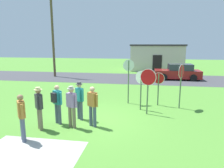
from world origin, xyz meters
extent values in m
plane|color=#518E33|center=(0.00, 0.00, 0.00)|extent=(80.00, 80.00, 0.00)
cube|color=#424247|center=(0.00, 11.77, 0.00)|extent=(60.00, 6.40, 0.01)
cube|color=#ADAAA3|center=(-1.17, -3.27, 0.00)|extent=(3.20, 2.40, 0.01)
cube|color=beige|center=(3.76, 18.81, 1.59)|extent=(6.55, 4.03, 3.17)
cube|color=#383333|center=(3.76, 18.81, 3.27)|extent=(6.75, 4.23, 0.20)
cube|color=black|center=(3.76, 16.77, 1.05)|extent=(1.10, 0.08, 2.10)
cylinder|color=brown|center=(-7.18, 11.70, 4.26)|extent=(0.24, 0.24, 8.53)
cube|color=maroon|center=(5.44, 11.95, 0.53)|extent=(4.30, 1.81, 0.76)
cube|color=#2D333D|center=(5.69, 11.95, 1.21)|extent=(2.24, 1.54, 0.60)
cylinder|color=black|center=(4.11, 11.05, 0.32)|extent=(0.64, 0.22, 0.64)
cylinder|color=black|center=(4.10, 12.85, 0.32)|extent=(0.64, 0.22, 0.64)
cylinder|color=black|center=(6.77, 11.05, 0.32)|extent=(0.64, 0.22, 0.64)
cylinder|color=black|center=(6.77, 12.85, 0.32)|extent=(0.64, 0.22, 0.64)
cylinder|color=#51664C|center=(1.40, 2.94, 1.25)|extent=(0.09, 0.09, 2.49)
cylinder|color=white|center=(1.40, 2.94, 2.22)|extent=(0.61, 0.26, 0.66)
cylinder|color=#B70F14|center=(1.39, 2.95, 2.22)|extent=(0.57, 0.25, 0.61)
cylinder|color=#51664C|center=(3.07, 2.81, 0.90)|extent=(0.10, 0.14, 1.81)
cylinder|color=white|center=(3.07, 2.81, 1.54)|extent=(0.63, 0.17, 0.64)
cylinder|color=#B70F14|center=(3.07, 2.81, 1.54)|extent=(0.58, 0.16, 0.59)
cylinder|color=#51664C|center=(2.13, 1.87, 1.00)|extent=(0.10, 0.10, 1.99)
cylinder|color=white|center=(2.13, 1.87, 1.71)|extent=(0.58, 0.37, 0.68)
cylinder|color=#B70F14|center=(2.14, 1.88, 1.71)|extent=(0.54, 0.35, 0.63)
cylinder|color=#51664C|center=(2.47, 1.26, 1.09)|extent=(0.11, 0.15, 2.17)
cylinder|color=white|center=(2.47, 1.26, 1.83)|extent=(0.77, 0.32, 0.81)
cylinder|color=#B70F14|center=(2.47, 1.25, 1.83)|extent=(0.72, 0.30, 0.75)
cylinder|color=#51664C|center=(4.18, 2.45, 1.15)|extent=(0.10, 0.10, 2.30)
cylinder|color=white|center=(4.18, 2.45, 2.00)|extent=(0.38, 0.64, 0.73)
cylinder|color=#B70F14|center=(4.19, 2.44, 2.00)|extent=(0.35, 0.60, 0.68)
cylinder|color=#4C5670|center=(-1.41, -0.55, 0.44)|extent=(0.14, 0.14, 0.88)
cylinder|color=#4C5670|center=(-1.23, -0.67, 0.44)|extent=(0.14, 0.14, 0.88)
cube|color=teal|center=(-1.32, -0.61, 1.17)|extent=(0.42, 0.38, 0.58)
cylinder|color=teal|center=(-1.52, -0.48, 1.15)|extent=(0.09, 0.09, 0.52)
cylinder|color=teal|center=(-1.12, -0.74, 1.15)|extent=(0.09, 0.09, 0.52)
sphere|color=tan|center=(-1.32, -0.61, 1.58)|extent=(0.21, 0.21, 0.21)
cube|color=#232328|center=(-1.41, -0.76, 1.19)|extent=(0.29, 0.26, 0.40)
cylinder|color=#4C5670|center=(0.13, -0.61, 0.44)|extent=(0.14, 0.14, 0.88)
cylinder|color=#4C5670|center=(0.32, -0.72, 0.44)|extent=(0.14, 0.14, 0.88)
cube|color=#B27533|center=(0.23, -0.67, 1.17)|extent=(0.42, 0.37, 0.58)
cylinder|color=#B27533|center=(0.02, -0.55, 1.15)|extent=(0.09, 0.09, 0.52)
cylinder|color=#B27533|center=(0.44, -0.78, 1.15)|extent=(0.09, 0.09, 0.52)
sphere|color=tan|center=(0.23, -0.67, 1.58)|extent=(0.21, 0.21, 0.21)
cylinder|color=#7A6B56|center=(-0.68, -0.88, 0.44)|extent=(0.14, 0.14, 0.88)
cylinder|color=#7A6B56|center=(-0.48, -0.96, 0.44)|extent=(0.14, 0.14, 0.88)
cube|color=#9E7AB2|center=(-0.58, -0.92, 1.17)|extent=(0.42, 0.34, 0.58)
cylinder|color=#9E7AB2|center=(-0.80, -0.83, 1.15)|extent=(0.09, 0.09, 0.52)
cylinder|color=#9E7AB2|center=(-0.36, -1.02, 1.15)|extent=(0.09, 0.09, 0.52)
sphere|color=tan|center=(-0.58, -0.92, 1.58)|extent=(0.21, 0.21, 0.21)
cylinder|color=gray|center=(-0.58, -0.92, 1.64)|extent=(0.31, 0.31, 0.02)
cylinder|color=gray|center=(-0.58, -0.92, 1.69)|extent=(0.19, 0.19, 0.09)
cylinder|color=#4C5670|center=(-0.63, 0.09, 0.44)|extent=(0.14, 0.14, 0.88)
cylinder|color=#4C5670|center=(-0.47, -0.06, 0.44)|extent=(0.14, 0.14, 0.88)
cube|color=teal|center=(-0.55, 0.02, 1.17)|extent=(0.42, 0.40, 0.58)
cylinder|color=teal|center=(-0.73, 0.17, 1.15)|extent=(0.09, 0.09, 0.52)
cylinder|color=teal|center=(-0.37, -0.14, 1.15)|extent=(0.09, 0.09, 0.52)
sphere|color=beige|center=(-0.55, 0.02, 1.58)|extent=(0.21, 0.21, 0.21)
cylinder|color=#333338|center=(-0.55, 0.02, 1.64)|extent=(0.31, 0.32, 0.02)
cylinder|color=#333338|center=(-0.55, 0.02, 1.69)|extent=(0.19, 0.19, 0.09)
cylinder|color=#7A6B56|center=(-1.86, -1.23, 0.44)|extent=(0.14, 0.14, 0.88)
cylinder|color=#7A6B56|center=(-1.70, -1.39, 0.44)|extent=(0.14, 0.14, 0.88)
cube|color=#333338|center=(-1.78, -1.31, 1.17)|extent=(0.41, 0.41, 0.58)
cylinder|color=#333338|center=(-1.95, -1.14, 1.15)|extent=(0.09, 0.09, 0.52)
cylinder|color=#333338|center=(-1.62, -1.49, 1.15)|extent=(0.09, 0.09, 0.52)
sphere|color=#9E7051|center=(-1.78, -1.31, 1.58)|extent=(0.21, 0.21, 0.21)
cylinder|color=beige|center=(-1.78, -1.31, 1.64)|extent=(0.31, 0.31, 0.02)
cylinder|color=beige|center=(-1.78, -1.31, 1.69)|extent=(0.19, 0.19, 0.09)
cylinder|color=#4C5670|center=(-1.95, -2.24, 0.44)|extent=(0.14, 0.14, 0.88)
cylinder|color=#4C5670|center=(-1.81, -2.41, 0.44)|extent=(0.14, 0.14, 0.88)
cube|color=#B27533|center=(-1.88, -2.33, 1.17)|extent=(0.40, 0.42, 0.58)
cylinder|color=#B27533|center=(-2.03, -2.14, 1.15)|extent=(0.09, 0.09, 0.52)
cylinder|color=#B27533|center=(-1.72, -2.51, 1.15)|extent=(0.09, 0.09, 0.52)
sphere|color=#9E7051|center=(-1.88, -2.33, 1.58)|extent=(0.21, 0.21, 0.21)
camera|label=1|loc=(2.31, -8.42, 3.37)|focal=32.43mm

